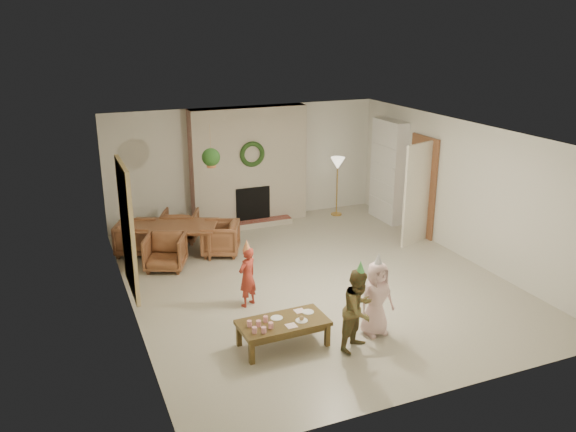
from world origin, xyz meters
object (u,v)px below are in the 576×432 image
coffee_table_top (283,323)px  dining_table (173,240)px  child_plaid (359,310)px  child_red (247,277)px  dining_chair_right (220,238)px  dining_chair_far (180,226)px  dining_chair_left (136,238)px  child_pink (376,299)px  dining_chair_near (165,252)px

coffee_table_top → dining_table: bearing=98.3°
dining_table → child_plaid: (1.57, -4.28, 0.28)m
child_red → child_plaid: size_ratio=0.84×
dining_chair_right → child_red: size_ratio=0.72×
dining_chair_far → coffee_table_top: 4.51m
dining_chair_left → child_plaid: size_ratio=0.61×
dining_chair_right → child_pink: size_ratio=0.64×
dining_chair_left → child_pink: (2.63, -4.31, 0.22)m
dining_table → coffee_table_top: bearing=-57.0°
coffee_table_top → child_plaid: 1.02m
dining_chair_left → coffee_table_top: 4.33m
dining_chair_far → child_pink: child_pink is taller
dining_chair_left → child_plaid: (2.22, -4.56, 0.25)m
dining_table → child_pink: bearing=-40.6°
dining_chair_near → child_pink: 4.08m
dining_chair_far → dining_chair_right: 1.13m
dining_chair_left → coffee_table_top: size_ratio=0.57×
dining_chair_far → child_red: child_red is taller
dining_chair_right → child_plaid: child_plaid is taller
dining_table → dining_chair_far: bearing=90.0°
dining_chair_far → dining_chair_right: same height
dining_table → dining_chair_right: 0.88m
coffee_table_top → child_red: (-0.06, 1.31, 0.14)m
dining_table → dining_chair_right: (0.81, -0.35, 0.03)m
dining_chair_left → child_pink: child_pink is taller
dining_chair_right → child_red: bearing=17.9°
dining_chair_near → coffee_table_top: 3.33m
child_pink → dining_chair_right: bearing=103.2°
dining_table → dining_chair_near: size_ratio=2.34×
dining_chair_near → dining_chair_right: bearing=38.7°
dining_chair_left → child_plaid: 5.07m
coffee_table_top → child_pink: child_pink is taller
child_plaid → child_pink: (0.41, 0.24, -0.03)m
dining_chair_near → dining_chair_far: (0.56, 1.30, 0.00)m
dining_chair_right → coffee_table_top: size_ratio=0.57×
coffee_table_top → dining_chair_far: bearing=93.4°
dining_chair_left → child_red: bearing=-132.7°
dining_table → dining_chair_right: bearing=0.0°
dining_chair_left → child_plaid: bearing=-130.8°
dining_chair_near → coffee_table_top: size_ratio=0.57×
dining_chair_right → dining_table: bearing=-90.0°
dining_table → dining_chair_left: 0.71m
dining_chair_near → coffee_table_top: dining_chair_near is taller
dining_chair_far → dining_chair_right: size_ratio=1.00×
dining_table → child_plaid: bearing=-46.7°
coffee_table_top → child_red: bearing=90.9°
dining_chair_far → child_red: size_ratio=0.72×
dining_chair_far → child_plaid: bearing=127.9°
dining_chair_right → coffee_table_top: 3.50m
dining_table → child_plaid: 4.56m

